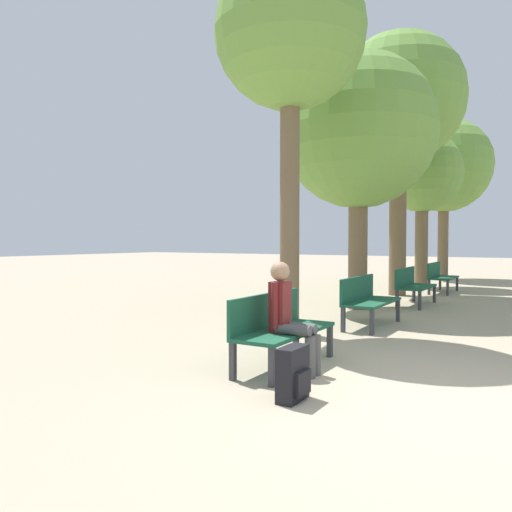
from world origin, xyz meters
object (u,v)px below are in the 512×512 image
at_px(tree_row_1, 359,132).
at_px(tree_row_3, 422,174).
at_px(tree_row_2, 399,101).
at_px(person_seated, 289,314).
at_px(tree_row_4, 444,166).
at_px(tree_row_0, 290,37).
at_px(bench_row_0, 278,325).
at_px(bench_row_1, 367,298).
at_px(backpack, 293,374).
at_px(bench_row_2, 412,284).
at_px(bench_row_3, 440,275).

xyz_separation_m(tree_row_1, tree_row_3, (0.00, 5.74, -0.21)).
height_order(tree_row_2, person_seated, tree_row_2).
xyz_separation_m(tree_row_2, tree_row_4, (-0.00, 6.14, -0.88)).
bearing_deg(tree_row_2, tree_row_0, -90.00).
bearing_deg(bench_row_0, tree_row_1, 99.46).
bearing_deg(tree_row_3, bench_row_1, -83.78).
relative_size(tree_row_3, backpack, 9.75).
relative_size(bench_row_2, backpack, 3.19).
relative_size(bench_row_1, person_seated, 1.29).
distance_m(bench_row_2, person_seated, 6.36).
relative_size(bench_row_3, tree_row_2, 0.23).
distance_m(bench_row_3, tree_row_4, 6.19).
bearing_deg(person_seated, tree_row_4, 94.25).
height_order(bench_row_0, backpack, bench_row_0).
distance_m(bench_row_2, tree_row_1, 3.48).
height_order(tree_row_0, tree_row_2, tree_row_2).
xyz_separation_m(bench_row_1, tree_row_0, (-0.84, -1.17, 4.03)).
distance_m(tree_row_0, tree_row_2, 6.16).
distance_m(bench_row_1, bench_row_2, 3.09).
relative_size(tree_row_0, tree_row_1, 1.09).
bearing_deg(bench_row_1, tree_row_1, 113.43).
height_order(tree_row_0, tree_row_1, tree_row_0).
bearing_deg(tree_row_3, bench_row_3, -60.80).
relative_size(tree_row_3, person_seated, 3.94).
xyz_separation_m(bench_row_2, tree_row_2, (-0.84, 1.88, 4.53)).
distance_m(tree_row_1, backpack, 7.07).
bearing_deg(bench_row_3, tree_row_4, 99.61).
bearing_deg(tree_row_0, backpack, -62.29).
height_order(bench_row_2, backpack, bench_row_2).
distance_m(tree_row_1, tree_row_3, 5.74).
xyz_separation_m(bench_row_3, tree_row_3, (-0.84, 1.49, 2.97)).
height_order(bench_row_0, bench_row_1, same).
height_order(bench_row_3, backpack, bench_row_3).
bearing_deg(tree_row_1, bench_row_3, 78.87).
distance_m(tree_row_3, tree_row_4, 3.50).
height_order(bench_row_1, tree_row_0, tree_row_0).
bearing_deg(tree_row_4, bench_row_2, -84.05).
xyz_separation_m(bench_row_1, bench_row_2, (0.00, 3.09, 0.00)).
distance_m(tree_row_3, person_seated, 11.34).
relative_size(tree_row_1, tree_row_2, 0.78).
height_order(bench_row_0, tree_row_3, tree_row_3).
bearing_deg(bench_row_3, tree_row_3, 119.20).
distance_m(bench_row_2, tree_row_2, 4.97).
bearing_deg(tree_row_0, bench_row_1, 54.58).
bearing_deg(bench_row_0, person_seated, -38.76).
bearing_deg(bench_row_2, bench_row_3, 90.00).
relative_size(bench_row_3, tree_row_4, 0.26).
relative_size(bench_row_2, tree_row_1, 0.29).
xyz_separation_m(tree_row_2, backpack, (1.52, -9.04, -4.76)).
bearing_deg(tree_row_2, bench_row_0, -84.08).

